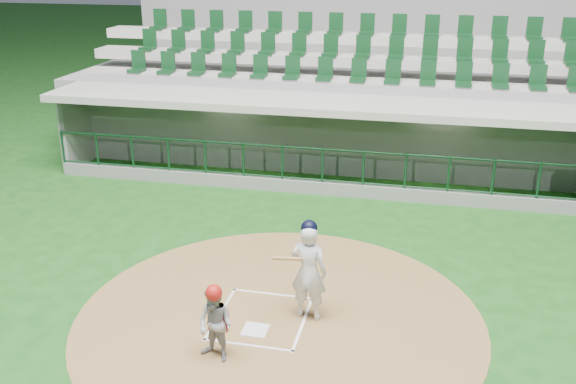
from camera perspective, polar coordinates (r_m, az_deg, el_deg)
name	(u,v)px	position (r m, az deg, el deg)	size (l,w,h in m)	color
ground	(266,310)	(11.78, -2.01, -10.43)	(120.00, 120.00, 0.00)	#144413
dirt_circle	(279,317)	(11.55, -0.79, -11.09)	(7.20, 7.20, 0.01)	brown
home_plate	(255,330)	(11.20, -2.92, -12.15)	(0.43, 0.43, 0.02)	silver
batter_box_chalk	(261,318)	(11.53, -2.39, -11.12)	(1.55, 1.80, 0.01)	silver
dugout_structure	(335,140)	(18.47, 4.22, 4.61)	(16.40, 3.70, 3.00)	gray
seating_deck	(348,101)	(21.32, 5.38, 8.08)	(17.00, 6.72, 5.15)	gray
batter	(308,270)	(11.11, 1.83, -6.94)	(0.89, 0.90, 1.86)	silver
catcher	(215,323)	(10.24, -6.48, -11.51)	(0.72, 0.65, 1.32)	gray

